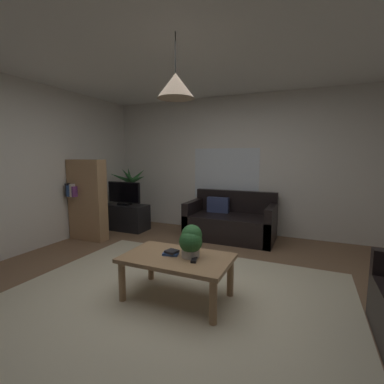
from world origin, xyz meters
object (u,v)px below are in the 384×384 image
at_px(tv_stand, 126,217).
at_px(bookshelf_corner, 87,200).
at_px(couch_under_window, 230,223).
at_px(potted_plant_on_table, 191,240).
at_px(book_on_table_0, 171,253).
at_px(remote_on_table_0, 194,259).
at_px(pendant_lamp, 176,86).
at_px(potted_palm_corner, 132,200).
at_px(coffee_table, 177,263).
at_px(book_on_table_1, 172,251).
at_px(tv, 124,193).

distance_m(tv_stand, bookshelf_corner, 0.94).
relative_size(couch_under_window, potted_plant_on_table, 4.72).
relative_size(book_on_table_0, remote_on_table_0, 0.98).
bearing_deg(bookshelf_corner, pendant_lamp, -26.67).
relative_size(potted_palm_corner, bookshelf_corner, 0.89).
bearing_deg(potted_plant_on_table, couch_under_window, 95.44).
bearing_deg(potted_plant_on_table, coffee_table, -159.42).
xyz_separation_m(remote_on_table_0, pendant_lamp, (-0.20, 0.03, 1.64)).
relative_size(book_on_table_1, bookshelf_corner, 0.08).
height_order(remote_on_table_0, bookshelf_corner, bookshelf_corner).
bearing_deg(pendant_lamp, potted_plant_on_table, 20.58).
bearing_deg(book_on_table_1, potted_palm_corner, 133.15).
bearing_deg(potted_plant_on_table, tv, 140.21).
xyz_separation_m(book_on_table_0, remote_on_table_0, (0.28, -0.05, -0.00)).
bearing_deg(potted_palm_corner, bookshelf_corner, -91.55).
relative_size(tv, bookshelf_corner, 0.52).
height_order(book_on_table_1, potted_plant_on_table, potted_plant_on_table).
relative_size(remote_on_table_0, potted_plant_on_table, 0.50).
distance_m(potted_plant_on_table, pendant_lamp, 1.49).
xyz_separation_m(book_on_table_0, tv_stand, (-2.08, 1.96, -0.21)).
height_order(coffee_table, tv_stand, tv_stand).
relative_size(potted_plant_on_table, pendant_lamp, 0.55).
distance_m(couch_under_window, book_on_table_1, 2.25).
bearing_deg(tv_stand, couch_under_window, 7.49).
xyz_separation_m(bookshelf_corner, pendant_lamp, (2.35, -1.18, 1.40)).
bearing_deg(bookshelf_corner, book_on_table_1, -27.06).
bearing_deg(bookshelf_corner, tv_stand, 77.05).
bearing_deg(tv, book_on_table_0, -43.04).
xyz_separation_m(coffee_table, potted_palm_corner, (-2.31, 2.41, 0.15)).
xyz_separation_m(coffee_table, potted_plant_on_table, (0.13, 0.05, 0.24)).
bearing_deg(book_on_table_0, coffee_table, -12.67).
xyz_separation_m(coffee_table, bookshelf_corner, (-2.35, 1.18, 0.33)).
bearing_deg(tv, potted_palm_corner, 108.69).
height_order(coffee_table, remote_on_table_0, remote_on_table_0).
xyz_separation_m(potted_plant_on_table, bookshelf_corner, (-2.48, 1.13, 0.09)).
bearing_deg(coffee_table, book_on_table_1, 168.23).
bearing_deg(book_on_table_1, tv_stand, 136.77).
xyz_separation_m(coffee_table, tv_stand, (-2.16, 1.98, -0.13)).
xyz_separation_m(coffee_table, book_on_table_1, (-0.07, 0.01, 0.10)).
height_order(potted_palm_corner, pendant_lamp, pendant_lamp).
bearing_deg(remote_on_table_0, couch_under_window, -97.99).
bearing_deg(coffee_table, bookshelf_corner, 153.33).
bearing_deg(remote_on_table_0, coffee_table, -23.36).
bearing_deg(remote_on_table_0, bookshelf_corner, -40.33).
height_order(book_on_table_0, potted_palm_corner, potted_palm_corner).
xyz_separation_m(potted_palm_corner, bookshelf_corner, (-0.03, -1.23, 0.18)).
distance_m(potted_plant_on_table, tv, 2.99).
distance_m(coffee_table, tv_stand, 2.94).
bearing_deg(potted_plant_on_table, book_on_table_0, -171.44).
bearing_deg(potted_plant_on_table, bookshelf_corner, 155.54).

